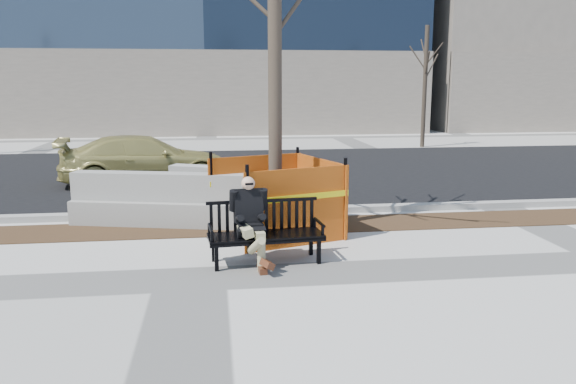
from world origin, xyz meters
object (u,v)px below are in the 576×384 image
bench (266,262)px  sedan (146,183)px  seated_man (250,263)px  tree_fence (276,233)px  jersey_barrier_left (165,224)px  jersey_barrier_right (250,215)px

bench → sedan: (-2.46, 6.84, 0.00)m
seated_man → tree_fence: 1.63m
jersey_barrier_left → jersey_barrier_right: bearing=32.7°
tree_fence → jersey_barrier_left: 2.13m
seated_man → sedan: 7.17m
seated_man → jersey_barrier_left: seated_man is taller
tree_fence → jersey_barrier_right: (-0.36, 1.42, 0.00)m
bench → jersey_barrier_left: size_ratio=0.50×
bench → tree_fence: bearing=73.5°
jersey_barrier_right → seated_man: bearing=-69.6°
seated_man → tree_fence: (0.54, 1.54, 0.00)m
tree_fence → jersey_barrier_right: bearing=104.0°
sedan → bench: bearing=-168.5°
bench → jersey_barrier_left: bearing=118.4°
bench → sedan: sedan is taller
sedan → jersey_barrier_right: bearing=-156.3°
bench → jersey_barrier_left: (-1.63, 2.45, 0.00)m
sedan → jersey_barrier_left: size_ratio=1.25×
tree_fence → jersey_barrier_left: bearing=155.4°
bench → jersey_barrier_right: bearing=85.6°
seated_man → sedan: seated_man is taller
bench → seated_man: seated_man is taller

